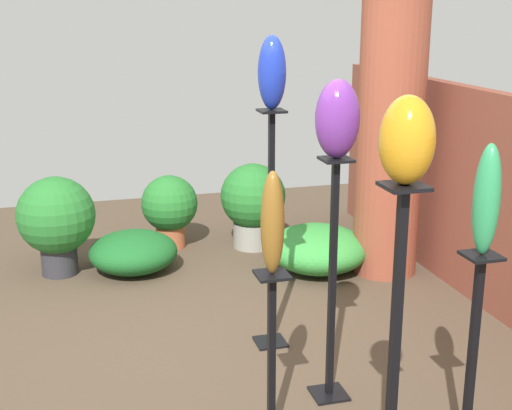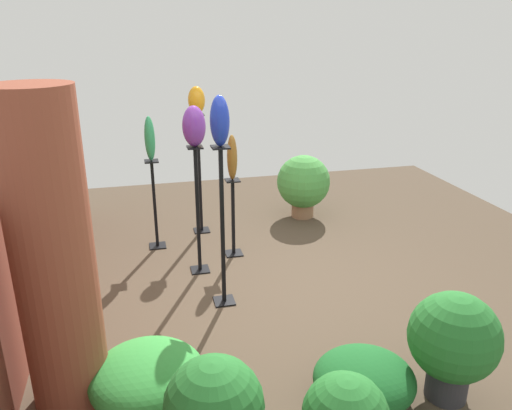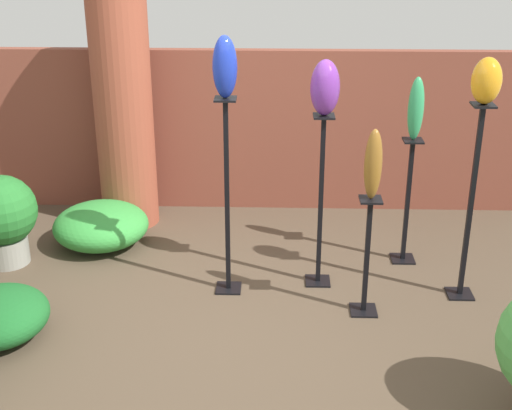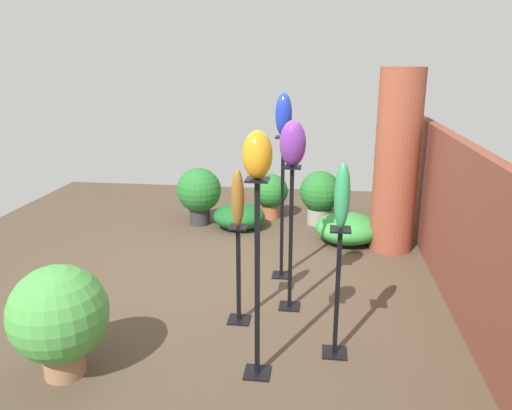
% 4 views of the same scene
% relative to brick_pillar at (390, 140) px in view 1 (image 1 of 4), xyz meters
% --- Properties ---
extents(ground_plane, '(8.00, 8.00, 0.00)m').
position_rel_brick_pillar_xyz_m(ground_plane, '(1.11, -1.79, -1.13)').
color(ground_plane, '#4C3D2D').
extents(brick_pillar, '(0.54, 0.54, 2.26)m').
position_rel_brick_pillar_xyz_m(brick_pillar, '(0.00, 0.00, 0.00)').
color(brick_pillar, brown).
rests_on(brick_pillar, ground).
extents(pedestal_cobalt, '(0.20, 0.20, 1.57)m').
position_rel_brick_pillar_xyz_m(pedestal_cobalt, '(1.04, -1.31, -0.40)').
color(pedestal_cobalt, black).
rests_on(pedestal_cobalt, ground).
extents(pedestal_jade, '(0.20, 0.20, 1.09)m').
position_rel_brick_pillar_xyz_m(pedestal_jade, '(2.52, -0.75, -0.63)').
color(pedestal_jade, black).
rests_on(pedestal_jade, ground).
extents(pedestal_violet, '(0.20, 0.20, 1.41)m').
position_rel_brick_pillar_xyz_m(pedestal_violet, '(1.76, -1.17, -0.48)').
color(pedestal_violet, black).
rests_on(pedestal_violet, ground).
extents(pedestal_amber, '(0.20, 0.20, 1.55)m').
position_rel_brick_pillar_xyz_m(pedestal_amber, '(2.87, -1.35, -0.41)').
color(pedestal_amber, black).
rests_on(pedestal_amber, ground).
extents(pedestal_bronze, '(0.20, 0.20, 0.93)m').
position_rel_brick_pillar_xyz_m(pedestal_bronze, '(2.08, -1.62, -0.71)').
color(pedestal_bronze, black).
rests_on(pedestal_bronze, ground).
extents(art_vase_cobalt, '(0.18, 0.17, 0.45)m').
position_rel_brick_pillar_xyz_m(art_vase_cobalt, '(1.04, -1.31, 0.67)').
color(art_vase_cobalt, '#192D9E').
rests_on(art_vase_cobalt, pedestal_cobalt).
extents(art_vase_jade, '(0.13, 0.12, 0.52)m').
position_rel_brick_pillar_xyz_m(art_vase_jade, '(2.52, -0.75, 0.22)').
color(art_vase_jade, '#2D9356').
rests_on(art_vase_jade, pedestal_jade).
extents(art_vase_violet, '(0.22, 0.24, 0.42)m').
position_rel_brick_pillar_xyz_m(art_vase_violet, '(1.76, -1.17, 0.49)').
color(art_vase_violet, '#6B2D8C').
rests_on(art_vase_violet, pedestal_violet).
extents(art_vase_amber, '(0.21, 0.21, 0.33)m').
position_rel_brick_pillar_xyz_m(art_vase_amber, '(2.87, -1.35, 0.59)').
color(art_vase_amber, orange).
rests_on(art_vase_amber, pedestal_amber).
extents(art_vase_bronze, '(0.13, 0.12, 0.51)m').
position_rel_brick_pillar_xyz_m(art_vase_bronze, '(2.08, -1.62, 0.06)').
color(art_vase_bronze, brown).
rests_on(art_vase_bronze, pedestal_bronze).
extents(potted_plant_front_right, '(0.52, 0.52, 0.68)m').
position_rel_brick_pillar_xyz_m(potted_plant_front_right, '(-1.09, -1.65, -0.74)').
color(potted_plant_front_right, '#B25B38').
rests_on(potted_plant_front_right, ground).
extents(potted_plant_walkway_edge, '(0.60, 0.60, 0.79)m').
position_rel_brick_pillar_xyz_m(potted_plant_walkway_edge, '(-0.89, -0.91, -0.69)').
color(potted_plant_walkway_edge, gray).
rests_on(potted_plant_walkway_edge, ground).
extents(potted_plant_near_pillar, '(0.64, 0.64, 0.83)m').
position_rel_brick_pillar_xyz_m(potted_plant_near_pillar, '(-0.66, -2.66, -0.65)').
color(potted_plant_near_pillar, '#2D2D33').
rests_on(potted_plant_near_pillar, ground).
extents(foliage_bed_east, '(0.85, 0.84, 0.38)m').
position_rel_brick_pillar_xyz_m(foliage_bed_east, '(-0.16, -0.54, -0.94)').
color(foliage_bed_east, '#338C38').
rests_on(foliage_bed_east, ground).
extents(foliage_bed_west, '(0.71, 0.74, 0.35)m').
position_rel_brick_pillar_xyz_m(foliage_bed_west, '(-0.54, -2.05, -0.95)').
color(foliage_bed_west, '#195923').
rests_on(foliage_bed_west, ground).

